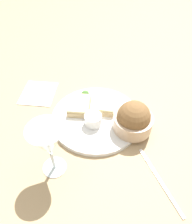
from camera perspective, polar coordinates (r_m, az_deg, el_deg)
name	(u,v)px	position (r m, az deg, el deg)	size (l,w,h in m)	color
ground_plane	(96,119)	(0.70, 0.00, -1.92)	(4.00, 4.00, 0.00)	tan
dinner_plate	(96,118)	(0.69, 0.00, -1.54)	(0.28, 0.28, 0.01)	white
salad_bowl	(133,119)	(0.64, 9.71, -1.89)	(0.11, 0.11, 0.10)	tan
sauce_ramekin	(93,119)	(0.65, -0.76, -1.88)	(0.05, 0.05, 0.04)	white
cheese_toast_near	(79,106)	(0.70, -4.58, 1.53)	(0.11, 0.10, 0.03)	#D1B27F
cheese_toast_far	(106,105)	(0.71, 2.58, 1.88)	(0.11, 0.10, 0.03)	#D1B27F
wine_glass	(48,143)	(0.52, -12.40, -7.94)	(0.09, 0.09, 0.16)	silver
garnish	(85,94)	(0.74, -2.84, 4.62)	(0.03, 0.03, 0.03)	#477533
napkin	(38,93)	(0.81, -14.79, 4.85)	(0.17, 0.16, 0.01)	white
fork	(160,180)	(0.60, 16.35, -16.69)	(0.12, 0.17, 0.01)	silver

